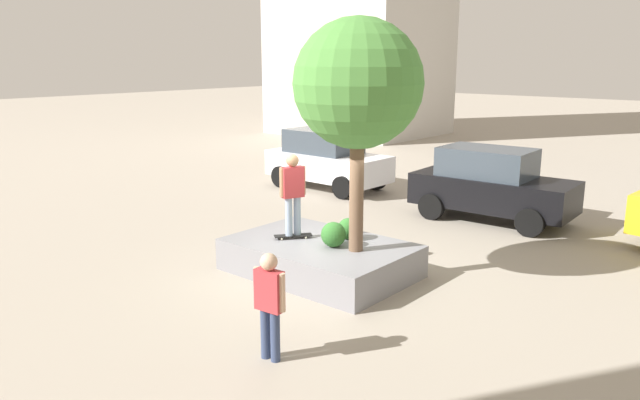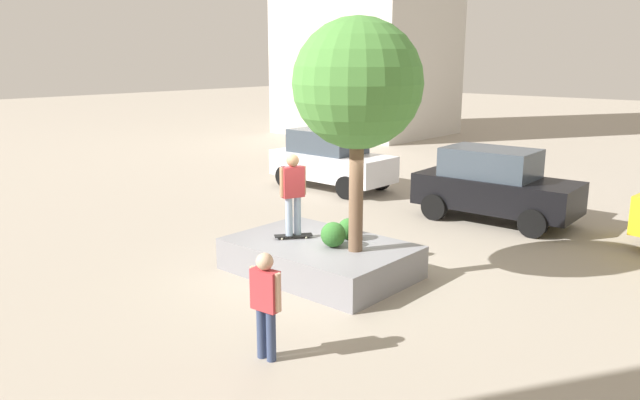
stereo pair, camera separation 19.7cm
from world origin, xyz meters
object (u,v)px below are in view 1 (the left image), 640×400
Objects in this scene: bystander_watching at (270,299)px; planter_ledge at (320,258)px; skateboard at (293,236)px; plaza_tree at (358,85)px; skateboarder at (293,189)px; sedan_parked at (491,184)px; police_car at (327,159)px.

planter_ledge is at bearing 119.20° from bystander_watching.
skateboard is (-0.62, -0.14, 0.39)m from planter_ledge.
plaza_tree is 2.60× the size of skateboarder.
police_car is at bearing 176.81° from sedan_parked.
bystander_watching is (7.20, -9.97, -0.05)m from police_car.
planter_ledge is 0.82× the size of plaza_tree.
plaza_tree is 5.90× the size of skateboard.
skateboarder is 8.28m from police_car.
sedan_parked reaches higher than bystander_watching.
skateboarder reaches higher than skateboard.
police_car is at bearing 125.83° from bystander_watching.
police_car reaches higher than planter_ledge.
police_car reaches higher than bystander_watching.
plaza_tree reaches higher than bystander_watching.
bystander_watching is at bearing -60.80° from planter_ledge.
skateboarder is at bearing -179.55° from skateboard.
police_car is 0.99× the size of sedan_parked.
police_car is 12.29m from bystander_watching.
planter_ledge is at bearing -176.53° from plaza_tree.
sedan_parked is at bearing 77.51° from skateboard.
skateboard is 8.25m from police_car.
sedan_parked is (6.13, -0.34, -0.00)m from police_car.
skateboarder is at bearing 127.88° from bystander_watching.
skateboard is 0.46× the size of bystander_watching.
planter_ledge is 6.37m from sedan_parked.
skateboarder is 4.13m from bystander_watching.
plaza_tree is at bearing 106.15° from bystander_watching.
skateboarder is 6.62m from sedan_parked.
sedan_parked is 9.68m from bystander_watching.
bystander_watching is (2.49, -3.20, 0.23)m from skateboard.
planter_ledge is 0.85× the size of sedan_parked.
skateboarder reaches higher than planter_ledge.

